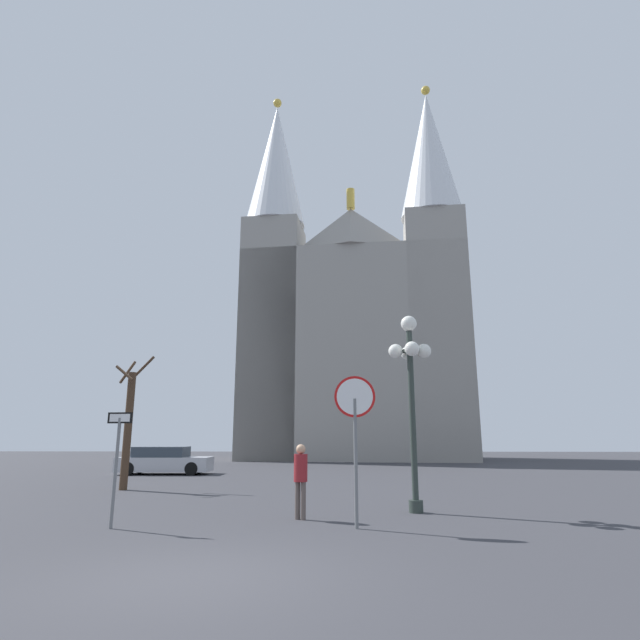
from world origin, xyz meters
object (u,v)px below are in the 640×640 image
object	(u,v)px
parked_car_near_silver	(164,461)
pedestrian_walking	(301,473)
cathedral	(355,327)
bare_tree	(128,424)
stop_sign	(355,418)
street_lamp	(411,375)
one_way_arrow_sign	(117,456)

from	to	relation	value
parked_car_near_silver	pedestrian_walking	size ratio (longest dim) A/B	2.75
cathedral	bare_tree	bearing A→B (deg)	-110.73
pedestrian_walking	cathedral	bearing A→B (deg)	85.12
parked_car_near_silver	pedestrian_walking	distance (m)	16.28
parked_car_near_silver	cathedral	bearing A→B (deg)	58.54
bare_tree	parked_car_near_silver	distance (m)	8.00
stop_sign	cathedral	bearing A→B (deg)	87.47
parked_car_near_silver	street_lamp	bearing A→B (deg)	-50.66
one_way_arrow_sign	bare_tree	distance (m)	8.35
cathedral	parked_car_near_silver	distance (m)	22.88
street_lamp	parked_car_near_silver	distance (m)	17.14
street_lamp	one_way_arrow_sign	bearing A→B (deg)	-159.89
one_way_arrow_sign	stop_sign	bearing A→B (deg)	1.44
one_way_arrow_sign	pedestrian_walking	xyz separation A→B (m)	(3.85, 1.29, -0.44)
stop_sign	one_way_arrow_sign	xyz separation A→B (m)	(-5.09, -0.13, -0.80)
street_lamp	stop_sign	bearing A→B (deg)	-124.39
cathedral	stop_sign	bearing A→B (deg)	-92.53
stop_sign	pedestrian_walking	size ratio (longest dim) A/B	1.88
one_way_arrow_sign	pedestrian_walking	distance (m)	4.08
one_way_arrow_sign	street_lamp	xyz separation A→B (m)	(6.68, 2.45, 1.98)
cathedral	parked_car_near_silver	size ratio (longest dim) A/B	7.18
parked_car_near_silver	one_way_arrow_sign	bearing A→B (deg)	-75.42
stop_sign	parked_car_near_silver	distance (m)	17.97
cathedral	one_way_arrow_sign	world-z (taller)	cathedral
cathedral	pedestrian_walking	xyz separation A→B (m)	(-2.69, -31.52, -10.26)
stop_sign	street_lamp	distance (m)	3.05
cathedral	pedestrian_walking	distance (m)	33.26
parked_car_near_silver	pedestrian_walking	bearing A→B (deg)	-61.02
pedestrian_walking	street_lamp	bearing A→B (deg)	22.28
bare_tree	pedestrian_walking	distance (m)	9.48
street_lamp	pedestrian_walking	distance (m)	3.90
cathedral	pedestrian_walking	size ratio (longest dim) A/B	19.77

